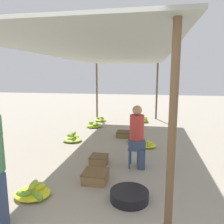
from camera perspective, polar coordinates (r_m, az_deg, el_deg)
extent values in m
cylinder|color=brown|center=(2.21, 15.22, -9.98)|extent=(0.08, 0.08, 2.46)
cylinder|color=brown|center=(10.17, -3.98, 5.59)|extent=(0.08, 0.08, 2.46)
cylinder|color=brown|center=(9.85, 11.63, 5.28)|extent=(0.08, 0.08, 2.46)
cube|color=#9EA399|center=(6.08, -0.64, 14.61)|extent=(3.12, 8.15, 0.04)
cube|color=#384C84|center=(4.74, 6.40, -9.37)|extent=(0.34, 0.34, 0.04)
cylinder|color=#384C84|center=(4.70, 4.54, -12.34)|extent=(0.04, 0.04, 0.39)
cylinder|color=#384C84|center=(4.68, 7.93, -12.49)|extent=(0.04, 0.04, 0.39)
cylinder|color=#384C84|center=(4.95, 4.87, -11.17)|extent=(0.04, 0.04, 0.39)
cylinder|color=#384C84|center=(4.94, 8.08, -11.30)|extent=(0.04, 0.04, 0.39)
cube|color=#384766|center=(4.79, 7.57, -11.71)|extent=(0.19, 0.32, 0.43)
cube|color=#384766|center=(4.71, 6.43, -8.10)|extent=(0.39, 0.39, 0.18)
cylinder|color=#BF3833|center=(4.61, 6.51, -3.96)|extent=(0.34, 0.34, 0.52)
sphere|color=tan|center=(4.54, 6.60, 0.46)|extent=(0.20, 0.20, 0.20)
cylinder|color=black|center=(3.70, 4.55, -20.93)|extent=(0.61, 0.61, 0.15)
ellipsoid|color=#AECA2D|center=(3.94, -19.88, -17.46)|extent=(0.15, 0.33, 0.10)
ellipsoid|color=#B1CB2C|center=(3.92, -19.64, -19.36)|extent=(0.27, 0.16, 0.12)
ellipsoid|color=#75B337|center=(3.97, -22.21, -19.44)|extent=(0.30, 0.19, 0.13)
ellipsoid|color=yellow|center=(3.98, -18.49, -18.26)|extent=(0.22, 0.26, 0.10)
ellipsoid|color=#8CBC33|center=(4.17, -17.87, -18.02)|extent=(0.34, 0.33, 0.10)
ellipsoid|color=#86BA34|center=(3.91, -20.63, -18.92)|extent=(0.20, 0.28, 0.11)
ellipsoid|color=#84B935|center=(3.87, -18.94, -20.01)|extent=(0.31, 0.28, 0.15)
ellipsoid|color=yellow|center=(4.01, -19.99, -19.33)|extent=(0.58, 0.51, 0.10)
ellipsoid|color=#B8CE2B|center=(8.24, -3.53, -3.52)|extent=(0.34, 0.15, 0.11)
ellipsoid|color=#CCD628|center=(8.17, -4.32, -3.32)|extent=(0.28, 0.28, 0.10)
ellipsoid|color=#8BBC33|center=(8.36, -4.69, -3.06)|extent=(0.19, 0.25, 0.12)
ellipsoid|color=#BACF2B|center=(8.32, -4.44, -3.18)|extent=(0.22, 0.31, 0.14)
ellipsoid|color=#C3D229|center=(8.13, -5.45, -3.81)|extent=(0.22, 0.25, 0.12)
ellipsoid|color=#82B835|center=(8.21, -4.21, -3.11)|extent=(0.22, 0.34, 0.13)
ellipsoid|color=#94BF32|center=(8.36, -5.38, -2.87)|extent=(0.23, 0.13, 0.12)
ellipsoid|color=#8CBC33|center=(8.29, -4.58, -3.63)|extent=(0.58, 0.51, 0.10)
ellipsoid|color=#CBD628|center=(9.24, -3.03, -2.09)|extent=(0.27, 0.35, 0.14)
ellipsoid|color=#86BA34|center=(9.34, -3.29, -1.63)|extent=(0.34, 0.24, 0.15)
ellipsoid|color=#9BC230|center=(9.19, -2.30, -2.30)|extent=(0.31, 0.16, 0.09)
ellipsoid|color=#8FBD33|center=(9.32, -2.88, -2.00)|extent=(0.27, 0.32, 0.14)
ellipsoid|color=#77B437|center=(9.27, -2.99, -1.68)|extent=(0.32, 0.25, 0.12)
ellipsoid|color=yellow|center=(9.29, -3.14, -2.14)|extent=(0.42, 0.36, 0.10)
ellipsoid|color=#8FBD33|center=(6.58, -10.79, -6.09)|extent=(0.27, 0.16, 0.11)
ellipsoid|color=#BFD12A|center=(6.69, -9.41, -6.75)|extent=(0.20, 0.24, 0.11)
ellipsoid|color=#96C031|center=(6.63, -9.96, -5.51)|extent=(0.16, 0.29, 0.13)
ellipsoid|color=#AECA2D|center=(6.76, -9.43, -6.66)|extent=(0.20, 0.31, 0.13)
ellipsoid|color=#9BC230|center=(6.64, -10.25, -7.15)|extent=(0.56, 0.49, 0.10)
ellipsoid|color=#80B835|center=(9.22, 8.44, -1.75)|extent=(0.29, 0.22, 0.14)
ellipsoid|color=#8FBD33|center=(9.07, 8.24, -2.19)|extent=(0.33, 0.29, 0.11)
ellipsoid|color=#92BF32|center=(9.17, 8.66, -1.99)|extent=(0.27, 0.26, 0.11)
ellipsoid|color=#91BE32|center=(9.03, 8.01, -2.37)|extent=(0.30, 0.22, 0.09)
ellipsoid|color=yellow|center=(9.13, 8.47, -1.60)|extent=(0.28, 0.18, 0.12)
ellipsoid|color=#86BA34|center=(9.15, 8.33, -2.42)|extent=(0.40, 0.35, 0.10)
ellipsoid|color=#A5C62F|center=(6.02, 9.51, -8.55)|extent=(0.24, 0.25, 0.13)
ellipsoid|color=#7CB636|center=(6.09, 8.75, -8.08)|extent=(0.23, 0.18, 0.11)
ellipsoid|color=#B5CD2C|center=(6.14, 7.16, -8.33)|extent=(0.25, 0.33, 0.11)
ellipsoid|color=yellow|center=(6.14, 9.45, -7.98)|extent=(0.34, 0.29, 0.13)
ellipsoid|color=#84B934|center=(6.30, 8.38, -8.02)|extent=(0.17, 0.31, 0.10)
ellipsoid|color=yellow|center=(6.12, 9.14, -8.58)|extent=(0.51, 0.44, 0.10)
ellipsoid|color=#8EBD33|center=(6.59, 6.37, -6.00)|extent=(0.28, 0.18, 0.11)
ellipsoid|color=#ACC92D|center=(6.57, 5.95, -6.75)|extent=(0.26, 0.25, 0.14)
ellipsoid|color=#A9C82E|center=(6.69, 7.19, -6.95)|extent=(0.26, 0.30, 0.10)
ellipsoid|color=#91BE32|center=(6.60, 5.48, -6.87)|extent=(0.25, 0.19, 0.11)
ellipsoid|color=#7EB735|center=(6.46, 4.99, -7.32)|extent=(0.32, 0.28, 0.14)
ellipsoid|color=yellow|center=(6.49, 5.82, -6.67)|extent=(0.26, 0.27, 0.13)
ellipsoid|color=#B6CD2C|center=(6.60, 6.08, -7.16)|extent=(0.43, 0.38, 0.10)
cube|color=brown|center=(7.00, 2.99, -5.87)|extent=(0.41, 0.41, 0.16)
cube|color=brown|center=(6.98, 2.99, -5.17)|extent=(0.43, 0.43, 0.02)
cube|color=olive|center=(4.23, -4.35, -16.56)|extent=(0.43, 0.43, 0.18)
cube|color=brown|center=(4.19, -4.37, -15.34)|extent=(0.45, 0.45, 0.02)
cube|color=olive|center=(4.94, -3.46, -12.53)|extent=(0.36, 0.36, 0.18)
cube|color=brown|center=(4.90, -3.47, -11.43)|extent=(0.38, 0.38, 0.02)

